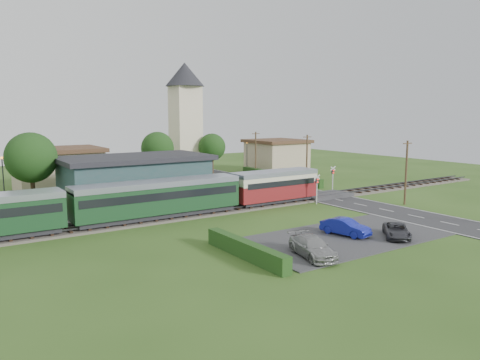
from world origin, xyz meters
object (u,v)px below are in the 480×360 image
train (126,201)px  church_tower (185,111)px  car_park_silver (312,247)px  car_park_blue (345,227)px  house_west (58,169)px  house_east (277,156)px  car_park_dark (397,231)px  crossing_signal_far (333,175)px  pedestrian_far (111,206)px  equipment_hut (75,204)px  car_on_road (276,184)px  station_building (135,179)px  pedestrian_near (215,195)px  crossing_signal_near (317,185)px

train → church_tower: church_tower is taller
car_park_silver → car_park_blue: bearing=38.6°
train → house_west: size_ratio=4.00×
house_east → church_tower: bearing=165.1°
train → house_east: 40.84m
car_park_blue → car_park_silver: car_park_silver is taller
church_tower → car_park_dark: size_ratio=4.40×
crossing_signal_far → pedestrian_far: bearing=179.5°
equipment_hut → church_tower: church_tower is taller
crossing_signal_far → car_on_road: size_ratio=0.92×
church_tower → house_east: 17.21m
pedestrian_far → car_on_road: bearing=-57.5°
station_building → crossing_signal_far: (23.60, -6.60, -0.55)m
pedestrian_near → station_building: bearing=-44.7°
crossing_signal_near → car_on_road: bearing=75.5°
station_building → train: station_building is taller
station_building → car_park_silver: 25.73m
equipment_hut → station_building: size_ratio=0.16×
train → house_east: house_east is taller
train → house_east: bearing=32.6°
station_building → house_west: 14.87m
house_east → pedestrian_near: (-23.50, -19.28, -1.61)m
station_building → car_on_road: bearing=-1.6°
train → car_on_road: size_ratio=12.08×
pedestrian_near → pedestrian_far: size_ratio=0.84×
station_building → church_tower: 23.89m
house_west → pedestrian_near: (11.50, -20.28, -1.61)m
crossing_signal_far → train: bearing=-175.1°
church_tower → pedestrian_near: bearing=-110.1°
house_east → car_park_dark: bearing=-115.2°
equipment_hut → crossing_signal_far: size_ratio=0.78×
car_park_dark → pedestrian_far: bearing=175.7°
crossing_signal_far → pedestrian_far: (-28.53, 0.24, -0.82)m
crossing_signal_far → car_park_dark: crossing_signal_far is taller
crossing_signal_near → car_on_road: crossing_signal_near is taller
car_park_blue → pedestrian_far: (-13.97, 16.33, 0.57)m
equipment_hut → train: train is taller
crossing_signal_near → train: bearing=173.4°
equipment_hut → house_east: house_east is taller
crossing_signal_near → pedestrian_far: (-21.33, 5.04, -0.82)m
crossing_signal_near → car_park_dark: (-4.49, -14.09, -1.50)m
car_park_silver → pedestrian_near: pedestrian_near is taller
train → station_building: bearing=63.9°
crossing_signal_near → car_on_road: size_ratio=0.92×
house_west → car_park_blue: bearing=-69.1°
equipment_hut → car_park_dark: bearing=-44.7°
station_building → crossing_signal_near: bearing=-34.8°
car_on_road → pedestrian_far: 24.83m
train → crossing_signal_near: size_ratio=13.18×
car_on_road → pedestrian_far: bearing=101.3°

